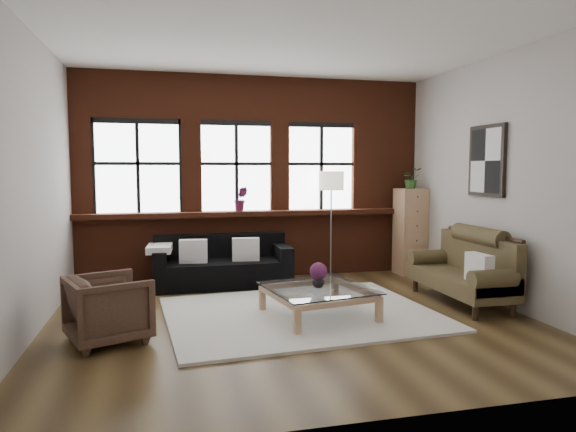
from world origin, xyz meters
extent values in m
plane|color=#412F17|center=(0.00, 0.00, 0.00)|extent=(5.50, 5.50, 0.00)
plane|color=white|center=(0.00, 0.00, 3.20)|extent=(5.50, 5.50, 0.00)
plane|color=#B6B0AA|center=(0.00, 2.50, 1.60)|extent=(5.50, 0.00, 5.50)
plane|color=#B6B0AA|center=(0.00, -2.50, 1.60)|extent=(5.50, 0.00, 5.50)
plane|color=#B6B0AA|center=(-2.75, 0.00, 1.60)|extent=(0.00, 5.00, 5.00)
plane|color=#B6B0AA|center=(2.75, 0.00, 1.60)|extent=(0.00, 5.00, 5.00)
cube|color=#602816|center=(0.00, 2.35, 1.04)|extent=(5.50, 0.30, 0.08)
cube|color=beige|center=(0.14, 0.13, 0.02)|extent=(3.30, 2.68, 0.03)
cube|color=white|center=(-1.03, 1.80, 0.55)|extent=(0.41, 0.18, 0.34)
cube|color=white|center=(-0.26, 1.80, 0.55)|extent=(0.41, 0.18, 0.34)
cube|color=white|center=(2.22, -0.34, 0.57)|extent=(0.16, 0.39, 0.34)
imported|color=#402B20|center=(-1.99, -0.35, 0.34)|extent=(0.97, 0.95, 0.68)
imported|color=#B2B2B2|center=(0.31, -0.05, 0.44)|extent=(0.16, 0.16, 0.15)
sphere|color=#5B1F49|center=(0.31, -0.05, 0.56)|extent=(0.20, 0.20, 0.20)
cube|color=tan|center=(2.53, 2.05, 0.71)|extent=(0.44, 0.44, 1.42)
imported|color=#2D5923|center=(2.53, 2.05, 1.59)|extent=(0.33, 0.29, 0.34)
imported|color=#5B1F49|center=(-0.25, 2.32, 1.27)|extent=(0.23, 0.20, 0.39)
camera|label=1|loc=(-1.41, -5.68, 1.74)|focal=32.00mm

